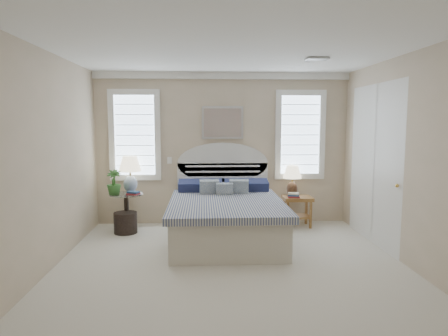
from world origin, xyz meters
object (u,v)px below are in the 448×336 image
bed (226,215)px  nightstand_right (297,205)px  lamp_left (130,170)px  lamp_right (292,177)px  side_table_left (127,208)px  floor_pot (126,223)px

bed → nightstand_right: size_ratio=4.29×
lamp_left → lamp_right: lamp_left is taller
side_table_left → lamp_right: lamp_right is taller
nightstand_right → lamp_right: size_ratio=0.99×
lamp_left → lamp_right: 2.84m
side_table_left → lamp_left: lamp_left is taller
side_table_left → nightstand_right: 2.95m
nightstand_right → side_table_left: bearing=-178.1°
lamp_left → lamp_right: bearing=1.8°
nightstand_right → lamp_left: bearing=178.8°
bed → side_table_left: 1.75m
floor_pot → lamp_left: size_ratio=0.61×
floor_pot → lamp_left: bearing=83.7°
bed → lamp_right: size_ratio=4.25×
nightstand_right → lamp_right: (-0.06, 0.15, 0.47)m
bed → nightstand_right: bed is taller
bed → floor_pot: size_ratio=5.97×
bed → lamp_left: size_ratio=3.63×
nightstand_right → lamp_right: bearing=113.3°
side_table_left → lamp_left: 0.65m
side_table_left → lamp_right: bearing=5.0°
lamp_left → lamp_right: (2.84, 0.09, -0.16)m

